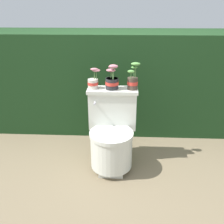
{
  "coord_description": "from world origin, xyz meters",
  "views": [
    {
      "loc": [
        0.09,
        -2.01,
        1.46
      ],
      "look_at": [
        -0.01,
        0.09,
        0.55
      ],
      "focal_mm": 40.0,
      "sensor_mm": 36.0,
      "label": 1
    }
  ],
  "objects": [
    {
      "name": "ground_plane",
      "position": [
        0.0,
        0.0,
        0.0
      ],
      "size": [
        12.0,
        12.0,
        0.0
      ],
      "primitive_type": "plane",
      "color": "#75664C"
    },
    {
      "name": "potted_plant_left",
      "position": [
        -0.19,
        0.21,
        0.8
      ],
      "size": [
        0.12,
        0.1,
        0.19
      ],
      "color": "beige",
      "rests_on": "toilet"
    },
    {
      "name": "potted_plant_midleft",
      "position": [
        -0.01,
        0.2,
        0.81
      ],
      "size": [
        0.12,
        0.13,
        0.24
      ],
      "color": "#262628",
      "rests_on": "toilet"
    },
    {
      "name": "toilet",
      "position": [
        -0.01,
        0.06,
        0.33
      ],
      "size": [
        0.47,
        0.52,
        0.74
      ],
      "color": "silver",
      "rests_on": "ground"
    },
    {
      "name": "potted_plant_middle",
      "position": [
        0.18,
        0.2,
        0.82
      ],
      "size": [
        0.11,
        0.11,
        0.25
      ],
      "color": "#47382D",
      "rests_on": "toilet"
    },
    {
      "name": "hedge_backdrop",
      "position": [
        0.0,
        1.03,
        0.59
      ],
      "size": [
        3.34,
        0.82,
        1.17
      ],
      "color": "#193819",
      "rests_on": "ground"
    }
  ]
}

